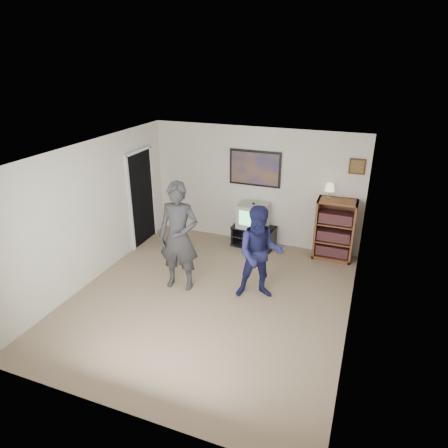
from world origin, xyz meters
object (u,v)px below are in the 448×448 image
Objects in this scene: person_short at (260,253)px; media_stand at (254,236)px; bookshelf at (335,230)px; crt_television at (253,216)px; person_tall at (179,237)px.

media_stand is at bearing 90.14° from person_short.
media_stand is at bearing -178.26° from bookshelf.
bookshelf reaches higher than media_stand.
crt_television is 2.16m from person_tall.
media_stand is 1.56× the size of crt_television.
media_stand is at bearing 63.24° from person_tall.
media_stand is 0.57× the size of person_short.
crt_television is (-0.03, 0.00, 0.48)m from media_stand.
person_short reaches higher than media_stand.
person_tall is 1.19× the size of person_short.
person_short is (0.67, -1.83, 0.12)m from crt_television.
crt_television is at bearing -174.66° from media_stand.
crt_television is 0.31× the size of person_tall.
crt_television is 0.37× the size of person_short.
person_short reaches higher than crt_television.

